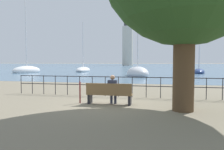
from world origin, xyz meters
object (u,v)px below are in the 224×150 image
Objects in this scene: sailboat_1 at (83,70)px; sailboat_2 at (27,70)px; sailboat_4 at (199,71)px; sailboat_3 at (138,73)px; park_bench at (109,94)px; harbor_lighthouse at (128,43)px; closed_umbrella at (80,91)px; seated_person_left at (113,88)px.

sailboat_2 reaches higher than sailboat_1.
sailboat_1 is 20.73m from sailboat_4.
sailboat_3 is at bearing 7.23° from sailboat_2.
harbor_lighthouse is (-15.72, 114.44, 12.06)m from park_bench.
sailboat_4 reaches higher than park_bench.
closed_umbrella is 0.11× the size of sailboat_3.
closed_umbrella is at bearing -102.09° from sailboat_4.
sailboat_2 is 1.45× the size of sailboat_3.
sailboat_1 is at bearing 111.95° from seated_person_left.
seated_person_left is at bearing 30.39° from park_bench.
sailboat_2 is (-20.32, 24.44, -0.26)m from seated_person_left.
sailboat_3 is 13.02m from sailboat_4.
harbor_lighthouse is (-24.07, 85.62, 12.16)m from sailboat_4.
park_bench is 1.95× the size of closed_umbrella.
closed_umbrella is (-1.44, -0.08, -0.13)m from seated_person_left.
sailboat_4 is at bearing 71.49° from closed_umbrella.
harbor_lighthouse reaches higher than seated_person_left.
sailboat_4 is 0.44× the size of harbor_lighthouse.
sailboat_2 is (-18.89, 24.52, -0.14)m from closed_umbrella.
harbor_lighthouse is (-3.45, 83.56, 12.19)m from sailboat_1.
sailboat_1 is at bearing -87.64° from harbor_lighthouse.
sailboat_3 is at bearing -51.56° from sailboat_1.
sailboat_3 is 0.34× the size of harbor_lighthouse.
sailboat_4 is 89.76m from harbor_lighthouse.
park_bench is at bearing -75.27° from sailboat_1.
harbor_lighthouse reaches higher than park_bench.
sailboat_2 is 28.86m from sailboat_4.
sailboat_1 is 84.51m from harbor_lighthouse.
park_bench is 0.16× the size of sailboat_4.
seated_person_left is 0.14× the size of sailboat_3.
harbor_lighthouse is (-15.01, 94.97, 12.11)m from sailboat_3.
sailboat_2 reaches higher than seated_person_left.
sailboat_1 reaches higher than closed_umbrella.
harbor_lighthouse is at bearing 97.90° from seated_person_left.
closed_umbrella is 19.48m from sailboat_3.
closed_umbrella is 0.10× the size of sailboat_1.
park_bench is 19.48m from sailboat_3.
sailboat_4 is at bearing 30.33° from sailboat_2.
sailboat_2 is at bearing -165.01° from sailboat_4.
sailboat_3 is (-0.71, 19.47, -0.06)m from park_bench.
seated_person_left is 33.21m from sailboat_1.
sailboat_2 is 20.12m from sailboat_3.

